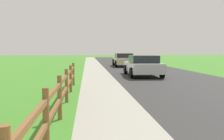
# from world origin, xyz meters

# --- Properties ---
(ground_plane) EXTENTS (120.00, 120.00, 0.00)m
(ground_plane) POSITION_xyz_m (0.00, 25.00, 0.00)
(ground_plane) COLOR #418329
(road_asphalt) EXTENTS (7.00, 66.00, 0.01)m
(road_asphalt) POSITION_xyz_m (3.50, 27.00, 0.00)
(road_asphalt) COLOR #2E2E2E
(road_asphalt) RESTS_ON ground
(curb_concrete) EXTENTS (6.00, 66.00, 0.01)m
(curb_concrete) POSITION_xyz_m (-3.00, 27.00, 0.00)
(curb_concrete) COLOR #A09D90
(curb_concrete) RESTS_ON ground
(grass_verge) EXTENTS (5.00, 66.00, 0.00)m
(grass_verge) POSITION_xyz_m (-4.50, 27.00, 0.01)
(grass_verge) COLOR #418329
(grass_verge) RESTS_ON ground
(rail_fence) EXTENTS (0.11, 12.20, 1.12)m
(rail_fence) POSITION_xyz_m (-2.37, 6.04, 0.65)
(rail_fence) COLOR brown
(rail_fence) RESTS_ON ground
(parked_suv_silver) EXTENTS (2.23, 4.44, 1.40)m
(parked_suv_silver) POSITION_xyz_m (2.07, 16.07, 0.71)
(parked_suv_silver) COLOR #B7BABF
(parked_suv_silver) RESTS_ON ground
(parked_car_beige) EXTENTS (2.18, 4.47, 1.42)m
(parked_car_beige) POSITION_xyz_m (2.23, 25.91, 0.75)
(parked_car_beige) COLOR #C6B793
(parked_car_beige) RESTS_ON ground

